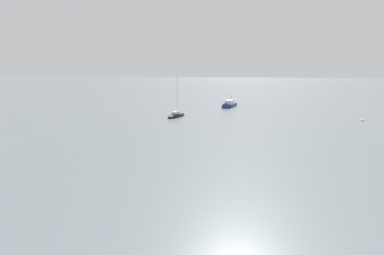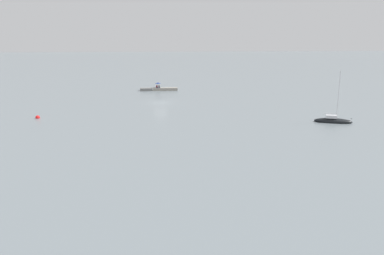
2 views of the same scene
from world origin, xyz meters
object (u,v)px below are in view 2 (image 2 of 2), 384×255
at_px(person_seated_maroon_right, 157,87).
at_px(mooring_buoy_near, 38,117).
at_px(sailboat_black_near, 333,121).
at_px(person_seated_grey_left, 159,87).
at_px(umbrella_open_navy, 158,83).

distance_m(person_seated_maroon_right, mooring_buoy_near, 34.58).
distance_m(person_seated_maroon_right, sailboat_black_near, 44.54).
height_order(person_seated_grey_left, mooring_buoy_near, person_seated_grey_left).
bearing_deg(sailboat_black_near, person_seated_grey_left, -125.08).
bearing_deg(person_seated_grey_left, mooring_buoy_near, 50.38).
bearing_deg(umbrella_open_navy, sailboat_black_near, 124.43).
relative_size(person_seated_grey_left, sailboat_black_near, 0.09).
xyz_separation_m(person_seated_grey_left, mooring_buoy_near, (19.39, 29.12, -0.78)).
distance_m(person_seated_maroon_right, umbrella_open_navy, 0.93).
bearing_deg(umbrella_open_navy, person_seated_maroon_right, 35.96).
relative_size(person_seated_maroon_right, sailboat_black_near, 0.09).
xyz_separation_m(person_seated_maroon_right, sailboat_black_near, (-25.45, 36.54, -0.62)).
relative_size(umbrella_open_navy, sailboat_black_near, 0.18).
xyz_separation_m(person_seated_grey_left, person_seated_maroon_right, (0.56, 0.13, 0.00)).
xyz_separation_m(person_seated_maroon_right, mooring_buoy_near, (18.83, 28.99, -0.78)).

